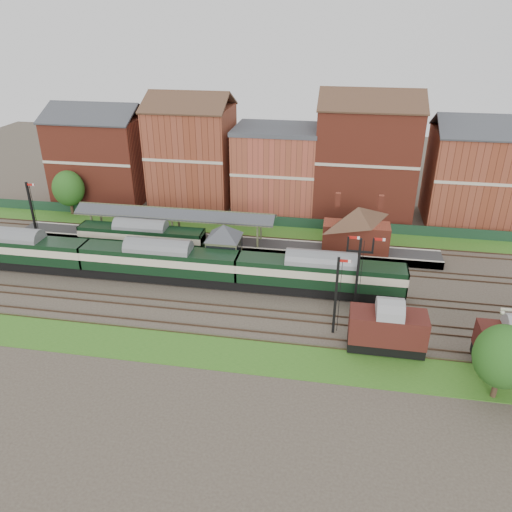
% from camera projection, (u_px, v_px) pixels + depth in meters
% --- Properties ---
extents(ground, '(160.00, 160.00, 0.00)m').
position_uv_depth(ground, '(245.00, 287.00, 55.56)').
color(ground, '#473D33').
rests_on(ground, ground).
extents(grass_back, '(90.00, 4.50, 0.06)m').
position_uv_depth(grass_back, '(267.00, 231.00, 69.68)').
color(grass_back, '#2D6619').
rests_on(grass_back, ground).
extents(grass_front, '(90.00, 5.00, 0.06)m').
position_uv_depth(grass_front, '(219.00, 352.00, 44.95)').
color(grass_front, '#2D6619').
rests_on(grass_front, ground).
extents(fence, '(90.00, 0.12, 1.50)m').
position_uv_depth(fence, '(269.00, 221.00, 71.13)').
color(fence, '#193823').
rests_on(fence, ground).
extents(platform, '(55.00, 3.40, 1.00)m').
position_uv_depth(platform, '(221.00, 244.00, 64.73)').
color(platform, '#2D2D2D').
rests_on(platform, ground).
extents(signal_box, '(5.40, 5.40, 6.00)m').
position_uv_depth(signal_box, '(224.00, 247.00, 57.48)').
color(signal_box, '#5C6749').
rests_on(signal_box, ground).
extents(brick_hut, '(3.20, 2.64, 2.94)m').
position_uv_depth(brick_hut, '(293.00, 268.00, 57.13)').
color(brick_hut, brown).
rests_on(brick_hut, ground).
extents(station_building, '(8.10, 8.10, 5.90)m').
position_uv_depth(station_building, '(357.00, 228.00, 60.57)').
color(station_building, maroon).
rests_on(station_building, platform).
extents(canopy, '(26.00, 3.89, 4.08)m').
position_uv_depth(canopy, '(175.00, 211.00, 63.84)').
color(canopy, '#464F31').
rests_on(canopy, platform).
extents(semaphore_bracket, '(3.60, 0.25, 8.18)m').
position_uv_depth(semaphore_bracket, '(358.00, 270.00, 49.45)').
color(semaphore_bracket, black).
rests_on(semaphore_bracket, ground).
extents(semaphore_platform_end, '(1.23, 0.25, 8.00)m').
position_uv_depth(semaphore_platform_end, '(32.00, 210.00, 65.41)').
color(semaphore_platform_end, black).
rests_on(semaphore_platform_end, ground).
extents(semaphore_siding, '(1.23, 0.25, 8.00)m').
position_uv_depth(semaphore_siding, '(336.00, 295.00, 45.99)').
color(semaphore_siding, black).
rests_on(semaphore_siding, ground).
extents(yard_lamp, '(2.60, 0.22, 7.00)m').
position_uv_depth(yard_lamp, '(510.00, 340.00, 39.94)').
color(yard_lamp, beige).
rests_on(yard_lamp, ground).
extents(town_backdrop, '(69.00, 10.00, 16.00)m').
position_uv_depth(town_backdrop, '(275.00, 165.00, 74.58)').
color(town_backdrop, maroon).
rests_on(town_backdrop, ground).
extents(dmu_train, '(53.92, 2.83, 4.14)m').
position_uv_depth(dmu_train, '(160.00, 261.00, 55.99)').
color(dmu_train, black).
rests_on(dmu_train, ground).
extents(platform_railcar, '(16.00, 2.53, 3.68)m').
position_uv_depth(platform_railcar, '(142.00, 237.00, 62.57)').
color(platform_railcar, black).
rests_on(platform_railcar, ground).
extents(goods_van_a, '(6.76, 2.93, 4.10)m').
position_uv_depth(goods_van_a, '(387.00, 329.00, 44.32)').
color(goods_van_a, black).
rests_on(goods_van_a, ground).
extents(tree_far, '(4.48, 4.48, 6.54)m').
position_uv_depth(tree_far, '(503.00, 357.00, 38.09)').
color(tree_far, '#382619').
rests_on(tree_far, ground).
extents(tree_back, '(4.61, 4.61, 6.74)m').
position_uv_depth(tree_back, '(68.00, 188.00, 73.72)').
color(tree_back, '#382619').
rests_on(tree_back, ground).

